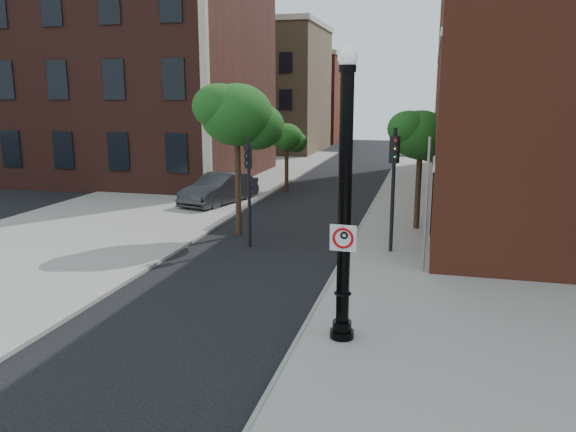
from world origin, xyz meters
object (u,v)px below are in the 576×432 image
(lamppost, at_px, (344,214))
(traffic_signal_right, at_px, (394,170))
(traffic_signal_left, at_px, (249,174))
(no_parking_sign, at_px, (343,238))
(parked_car, at_px, (219,189))

(lamppost, xyz_separation_m, traffic_signal_right, (0.57, 7.79, -0.01))
(lamppost, bearing_deg, traffic_signal_left, 122.25)
(no_parking_sign, bearing_deg, traffic_signal_left, 123.95)
(lamppost, relative_size, parked_car, 1.33)
(no_parking_sign, bearing_deg, traffic_signal_right, 88.19)
(lamppost, distance_m, no_parking_sign, 0.54)
(no_parking_sign, relative_size, parked_car, 0.12)
(lamppost, bearing_deg, traffic_signal_right, 85.81)
(no_parking_sign, relative_size, traffic_signal_right, 0.13)
(traffic_signal_left, relative_size, traffic_signal_right, 0.90)
(traffic_signal_left, bearing_deg, traffic_signal_right, -7.69)
(lamppost, xyz_separation_m, no_parking_sign, (0.01, -0.17, -0.51))
(parked_car, height_order, traffic_signal_left, traffic_signal_left)
(lamppost, bearing_deg, parked_car, 120.49)
(parked_car, xyz_separation_m, traffic_signal_right, (9.43, -7.26, 2.26))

